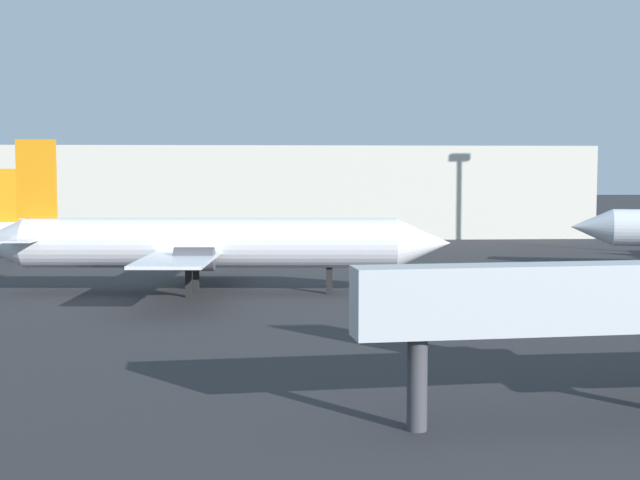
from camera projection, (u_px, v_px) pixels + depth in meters
airplane_distant at (207, 243)px, 63.89m from camera, size 34.54×23.63×11.04m
jet_bridge at (615, 300)px, 31.31m from camera, size 17.06×3.75×5.84m
terminal_building at (241, 191)px, 125.12m from camera, size 91.72×27.11×11.95m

